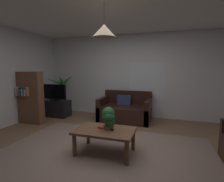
{
  "coord_description": "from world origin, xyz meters",
  "views": [
    {
      "loc": [
        1.0,
        -2.81,
        1.46
      ],
      "look_at": [
        0.0,
        0.3,
        1.05
      ],
      "focal_mm": 27.66,
      "sensor_mm": 36.0,
      "label": 1
    }
  ],
  "objects_px": {
    "book_on_table_0": "(103,128)",
    "potted_plant_on_table": "(109,118)",
    "remote_on_table_0": "(111,129)",
    "pendant_lamp": "(104,31)",
    "coffee_table": "(105,133)",
    "potted_palm_corner": "(63,96)",
    "tv_stand": "(55,108)",
    "tv": "(54,92)",
    "couch_under_window": "(125,111)",
    "bookshelf_corner": "(30,97)"
  },
  "relations": [
    {
      "from": "book_on_table_0",
      "to": "potted_palm_corner",
      "type": "xyz_separation_m",
      "value": [
        -2.27,
        2.2,
        0.12
      ]
    },
    {
      "from": "tv_stand",
      "to": "book_on_table_0",
      "type": "bearing_deg",
      "value": -37.73
    },
    {
      "from": "remote_on_table_0",
      "to": "bookshelf_corner",
      "type": "xyz_separation_m",
      "value": [
        -2.6,
        0.95,
        0.27
      ]
    },
    {
      "from": "couch_under_window",
      "to": "bookshelf_corner",
      "type": "bearing_deg",
      "value": -156.01
    },
    {
      "from": "couch_under_window",
      "to": "tv_stand",
      "type": "height_order",
      "value": "couch_under_window"
    },
    {
      "from": "couch_under_window",
      "to": "book_on_table_0",
      "type": "xyz_separation_m",
      "value": [
        0.08,
        -2.0,
        0.17
      ]
    },
    {
      "from": "coffee_table",
      "to": "tv",
      "type": "xyz_separation_m",
      "value": [
        -2.32,
        1.78,
        0.4
      ]
    },
    {
      "from": "book_on_table_0",
      "to": "potted_palm_corner",
      "type": "relative_size",
      "value": 0.12
    },
    {
      "from": "remote_on_table_0",
      "to": "pendant_lamp",
      "type": "height_order",
      "value": "pendant_lamp"
    },
    {
      "from": "bookshelf_corner",
      "to": "tv_stand",
      "type": "bearing_deg",
      "value": 77.05
    },
    {
      "from": "couch_under_window",
      "to": "book_on_table_0",
      "type": "height_order",
      "value": "couch_under_window"
    },
    {
      "from": "pendant_lamp",
      "to": "potted_plant_on_table",
      "type": "bearing_deg",
      "value": 24.31
    },
    {
      "from": "remote_on_table_0",
      "to": "tv",
      "type": "xyz_separation_m",
      "value": [
        -2.41,
        1.73,
        0.32
      ]
    },
    {
      "from": "couch_under_window",
      "to": "tv",
      "type": "distance_m",
      "value": 2.25
    },
    {
      "from": "coffee_table",
      "to": "book_on_table_0",
      "type": "height_order",
      "value": "book_on_table_0"
    },
    {
      "from": "tv_stand",
      "to": "bookshelf_corner",
      "type": "bearing_deg",
      "value": -102.95
    },
    {
      "from": "book_on_table_0",
      "to": "tv",
      "type": "xyz_separation_m",
      "value": [
        -2.26,
        1.73,
        0.32
      ]
    },
    {
      "from": "potted_plant_on_table",
      "to": "tv",
      "type": "bearing_deg",
      "value": 143.71
    },
    {
      "from": "tv",
      "to": "potted_palm_corner",
      "type": "xyz_separation_m",
      "value": [
        -0.01,
        0.47,
        -0.19
      ]
    },
    {
      "from": "remote_on_table_0",
      "to": "tv_stand",
      "type": "height_order",
      "value": "tv_stand"
    },
    {
      "from": "remote_on_table_0",
      "to": "tv",
      "type": "relative_size",
      "value": 0.2
    },
    {
      "from": "potted_plant_on_table",
      "to": "tv",
      "type": "distance_m",
      "value": 2.96
    },
    {
      "from": "pendant_lamp",
      "to": "book_on_table_0",
      "type": "bearing_deg",
      "value": 140.84
    },
    {
      "from": "coffee_table",
      "to": "potted_palm_corner",
      "type": "bearing_deg",
      "value": 136.01
    },
    {
      "from": "couch_under_window",
      "to": "pendant_lamp",
      "type": "bearing_deg",
      "value": -86.18
    },
    {
      "from": "book_on_table_0",
      "to": "bookshelf_corner",
      "type": "distance_m",
      "value": 2.64
    },
    {
      "from": "tv_stand",
      "to": "tv",
      "type": "distance_m",
      "value": 0.51
    },
    {
      "from": "coffee_table",
      "to": "tv",
      "type": "relative_size",
      "value": 1.26
    },
    {
      "from": "coffee_table",
      "to": "potted_plant_on_table",
      "type": "bearing_deg",
      "value": 24.31
    },
    {
      "from": "coffee_table",
      "to": "pendant_lamp",
      "type": "bearing_deg",
      "value": 106.81
    },
    {
      "from": "potted_plant_on_table",
      "to": "bookshelf_corner",
      "type": "distance_m",
      "value": 2.74
    },
    {
      "from": "book_on_table_0",
      "to": "bookshelf_corner",
      "type": "height_order",
      "value": "bookshelf_corner"
    },
    {
      "from": "tv_stand",
      "to": "potted_palm_corner",
      "type": "xyz_separation_m",
      "value": [
        -0.01,
        0.45,
        0.31
      ]
    },
    {
      "from": "coffee_table",
      "to": "tv_stand",
      "type": "distance_m",
      "value": 2.94
    },
    {
      "from": "potted_palm_corner",
      "to": "book_on_table_0",
      "type": "bearing_deg",
      "value": -44.1
    },
    {
      "from": "book_on_table_0",
      "to": "potted_palm_corner",
      "type": "bearing_deg",
      "value": 135.9
    },
    {
      "from": "book_on_table_0",
      "to": "pendant_lamp",
      "type": "distance_m",
      "value": 1.64
    },
    {
      "from": "potted_plant_on_table",
      "to": "bookshelf_corner",
      "type": "bearing_deg",
      "value": 159.42
    },
    {
      "from": "potted_plant_on_table",
      "to": "potted_palm_corner",
      "type": "xyz_separation_m",
      "value": [
        -2.39,
        2.22,
        -0.07
      ]
    },
    {
      "from": "tv_stand",
      "to": "pendant_lamp",
      "type": "height_order",
      "value": "pendant_lamp"
    },
    {
      "from": "potted_palm_corner",
      "to": "bookshelf_corner",
      "type": "xyz_separation_m",
      "value": [
        -0.18,
        -1.26,
        0.15
      ]
    },
    {
      "from": "remote_on_table_0",
      "to": "bookshelf_corner",
      "type": "distance_m",
      "value": 2.78
    },
    {
      "from": "coffee_table",
      "to": "potted_palm_corner",
      "type": "height_order",
      "value": "potted_palm_corner"
    },
    {
      "from": "potted_palm_corner",
      "to": "pendant_lamp",
      "type": "height_order",
      "value": "pendant_lamp"
    },
    {
      "from": "tv",
      "to": "coffee_table",
      "type": "bearing_deg",
      "value": -37.43
    },
    {
      "from": "potted_plant_on_table",
      "to": "coffee_table",
      "type": "bearing_deg",
      "value": -155.69
    },
    {
      "from": "book_on_table_0",
      "to": "potted_plant_on_table",
      "type": "height_order",
      "value": "potted_plant_on_table"
    },
    {
      "from": "potted_palm_corner",
      "to": "couch_under_window",
      "type": "bearing_deg",
      "value": -5.28
    },
    {
      "from": "couch_under_window",
      "to": "potted_plant_on_table",
      "type": "relative_size",
      "value": 3.67
    },
    {
      "from": "coffee_table",
      "to": "potted_plant_on_table",
      "type": "relative_size",
      "value": 2.6
    }
  ]
}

